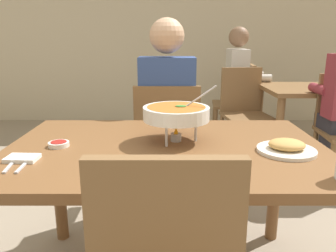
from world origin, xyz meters
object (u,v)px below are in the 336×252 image
Objects in this scene: curry_bowl at (178,114)px; dining_table_far at (316,100)px; sauce_dish at (60,144)px; dining_table_main at (168,166)px; patron_bg_middle at (242,79)px; rice_plate at (135,168)px; appetizer_plate at (288,148)px; chair_bg_corner at (245,107)px; chair_diner_main at (168,141)px; diner_main at (168,106)px; chair_bg_middle at (242,98)px.

curry_bowl reaches higher than dining_table_far.
sauce_dish is at bearing -136.40° from dining_table_far.
curry_bowl is at bearing 8.82° from sauce_dish.
dining_table_main is 2.50m from patron_bg_middle.
curry_bowl is 1.39× the size of rice_plate.
chair_bg_corner is (0.27, 1.98, -0.24)m from appetizer_plate.
chair_diner_main and chair_bg_corner have the same top height.
curry_bowl is at bearing 67.31° from rice_plate.
dining_table_far is (1.44, 1.03, -0.15)m from diner_main.
curry_bowl is 0.53m from sauce_dish.
diner_main reaches higher than chair_bg_corner.
patron_bg_middle is (-0.03, -0.05, 0.24)m from chair_bg_middle.
patron_bg_middle reaches higher than dining_table_main.
appetizer_plate is 0.27× the size of chair_bg_middle.
sauce_dish is at bearing -121.66° from chair_diner_main.
dining_table_main is 0.76m from chair_diner_main.
curry_bowl reaches higher than chair_bg_corner.
curry_bowl is 1.99m from chair_bg_corner.
dining_table_main is 5.82× the size of appetizer_plate.
chair_bg_corner is (0.89, 2.20, -0.24)m from rice_plate.
curry_bowl is 2.49m from chair_bg_middle.
dining_table_main is at bearing 69.72° from rice_plate.
diner_main is 1.77m from patron_bg_middle.
sauce_dish is 2.65m from dining_table_far.
patron_bg_middle is (0.05, 0.46, 0.24)m from chair_bg_corner.
patron_bg_middle is at bearing 84.21° from chair_bg_corner.
dining_table_main is at bearing -109.19° from patron_bg_middle.
diner_main is 1.10m from rice_plate.
chair_diner_main is 1.09m from rice_plate.
chair_bg_corner is at bearing -95.79° from patron_bg_middle.
dining_table_main is 1.55× the size of chair_diner_main.
chair_diner_main is 3.75× the size of rice_plate.
chair_bg_middle is 0.69× the size of patron_bg_middle.
chair_bg_middle is at bearing 61.22° from patron_bg_middle.
chair_diner_main reaches higher than dining_table_far.
chair_bg_corner is (0.77, 1.89, -0.12)m from dining_table_main.
rice_plate is 0.24× the size of dining_table_far.
patron_bg_middle is at bearing 82.49° from appetizer_plate.
dining_table_main is 2.32m from dining_table_far.
rice_plate reaches higher than sauce_dish.
chair_bg_corner is at bearing 68.21° from curry_bowl.
dining_table_far is (1.92, 1.82, -0.14)m from sauce_dish.
dining_table_far is 0.68m from chair_bg_corner.
rice_plate is 2.64m from dining_table_far.
dining_table_main is 1.55× the size of chair_bg_middle.
appetizer_plate is (0.61, 0.22, 0.00)m from rice_plate.
rice_plate is at bearing -109.50° from chair_bg_middle.
sauce_dish is at bearing -118.62° from chair_bg_middle.
rice_plate is 2.67× the size of sauce_dish.
appetizer_plate is (0.50, -0.84, 0.24)m from chair_diner_main.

